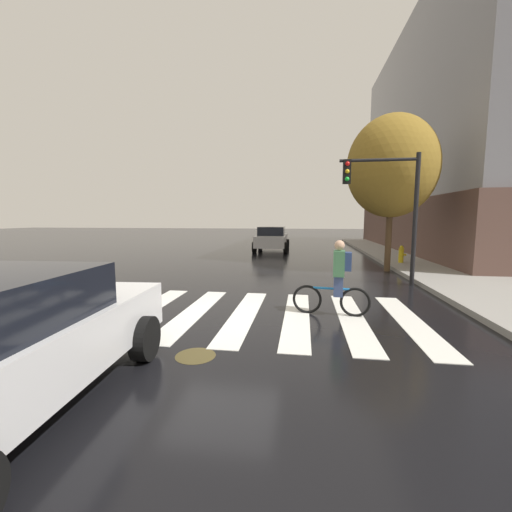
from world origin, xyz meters
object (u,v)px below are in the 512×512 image
Objects in this scene: street_tree_near at (392,167)px; fire_hydrant at (401,254)px; traffic_light_near at (389,196)px; cyclist at (337,278)px; sedan_mid at (272,238)px; manhole_cover at (196,356)px.

fire_hydrant is at bearing 58.91° from street_tree_near.
traffic_light_near is 3.20m from street_tree_near.
traffic_light_near is at bearing -104.77° from street_tree_near.
street_tree_near is at bearing 67.84° from cyclist.
cyclist is 0.27× the size of street_tree_near.
sedan_mid is at bearing 137.23° from fire_hydrant.
sedan_mid is 11.70m from traffic_light_near.
sedan_mid is 8.86m from fire_hydrant.
sedan_mid is 5.97× the size of fire_hydrant.
manhole_cover is 12.37m from fire_hydrant.
traffic_light_near is at bearing 55.27° from manhole_cover.
cyclist is 9.02m from fire_hydrant.
street_tree_near is (0.74, 2.81, 1.33)m from traffic_light_near.
traffic_light_near reaches higher than cyclist.
fire_hydrant is at bearing 65.92° from cyclist.
traffic_light_near is 5.35m from fire_hydrant.
traffic_light_near is 5.38× the size of fire_hydrant.
cyclist is 0.41× the size of traffic_light_near.
sedan_mid is 10.02m from street_tree_near.
street_tree_near is at bearing 60.75° from manhole_cover.
traffic_light_near is (4.75, -10.49, 2.03)m from sedan_mid.
sedan_mid is at bearing 114.35° from traffic_light_near.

